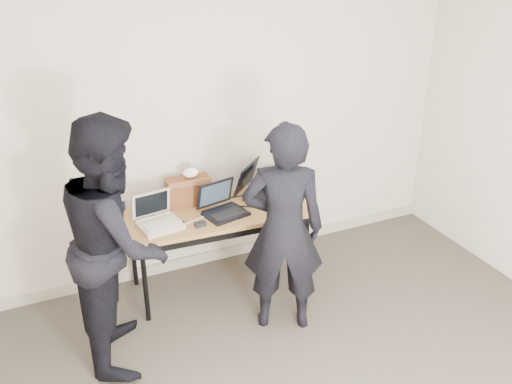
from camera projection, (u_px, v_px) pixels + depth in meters
room at (366, 247)px, 2.96m from camera, size 4.60×4.60×2.80m
desk at (219, 218)px, 4.71m from camera, size 1.53×0.73×0.72m
laptop_beige at (158, 220)px, 4.44m from camera, size 0.36×0.35×0.25m
laptop_center at (222, 206)px, 4.64m from camera, size 0.39×0.38×0.26m
laptop_right at (259, 187)px, 4.96m from camera, size 0.52×0.52×0.28m
leather_satchel at (188, 191)px, 4.75m from camera, size 0.37×0.20×0.25m
tissue at (191, 173)px, 4.70m from camera, size 0.14×0.10×0.08m
equipment_box at (277, 180)px, 5.04m from camera, size 0.32×0.28×0.17m
power_brick at (200, 224)px, 4.46m from camera, size 0.09×0.06×0.03m
cables at (214, 212)px, 4.67m from camera, size 0.97×0.41×0.01m
person_typist at (283, 230)px, 4.18m from camera, size 0.72×0.61×1.66m
person_observer at (116, 241)px, 3.88m from camera, size 0.87×1.02×1.81m
baseboard at (219, 254)px, 5.35m from camera, size 4.50×0.03×0.10m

